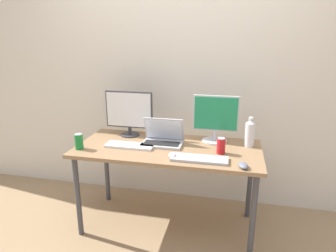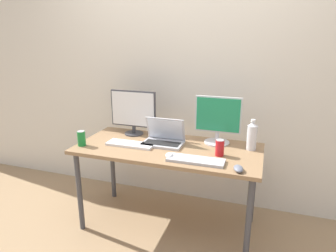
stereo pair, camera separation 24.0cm
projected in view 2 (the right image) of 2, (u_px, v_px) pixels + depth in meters
ground_plane at (168, 224)px, 2.67m from camera, size 16.00×16.00×0.00m
wall_back at (188, 71)px, 2.83m from camera, size 7.00×0.08×2.60m
work_desk at (168, 155)px, 2.48m from camera, size 1.50×0.69×0.74m
monitor_left at (133, 111)px, 2.72m from camera, size 0.43×0.17×0.41m
monitor_center at (218, 120)px, 2.49m from camera, size 0.38×0.21×0.40m
laptop_silver at (164, 138)px, 2.51m from camera, size 0.34×0.21×0.22m
keyboard_main at (196, 160)px, 2.17m from camera, size 0.42×0.14×0.02m
keyboard_aux at (130, 144)px, 2.49m from camera, size 0.40×0.13×0.02m
mouse_by_keyboard at (169, 155)px, 2.24m from camera, size 0.08×0.10×0.04m
mouse_by_laptop at (238, 169)px, 2.02m from camera, size 0.09×0.12×0.04m
water_bottle at (252, 136)px, 2.37m from camera, size 0.08×0.08×0.25m
soda_can_near_keyboard at (82, 138)px, 2.47m from camera, size 0.07×0.07×0.13m
soda_can_by_laptop at (220, 148)px, 2.26m from camera, size 0.07×0.07×0.13m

